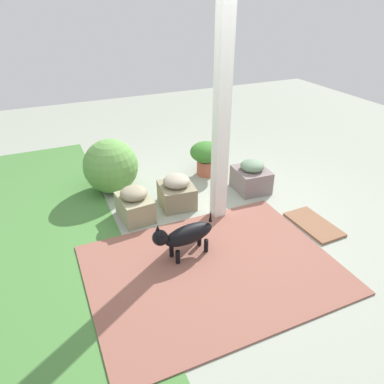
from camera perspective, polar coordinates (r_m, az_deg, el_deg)
The scene contains 10 objects.
ground_plane at distance 4.27m, azimuth 2.84°, elevation -5.20°, with size 12.00×12.00×0.00m, color #979D8D.
brick_path at distance 3.66m, azimuth 3.29°, elevation -11.98°, with size 1.80×2.40×0.02m, color #8B5547.
porch_pillar at distance 3.92m, azimuth 4.70°, elevation 12.11°, with size 0.15×0.15×2.53m, color white.
stone_planter_nearest at distance 4.98m, azimuth 9.31°, elevation 2.36°, with size 0.50×0.45×0.43m.
stone_planter_mid at distance 4.55m, azimuth -2.43°, elevation 0.03°, with size 0.48×0.45×0.42m.
stone_planter_far at distance 4.34m, azimuth -9.02°, elevation -1.92°, with size 0.50×0.39×0.42m.
round_shrub at distance 4.94m, azimuth -12.68°, elevation 4.01°, with size 0.73×0.73×0.73m, color #5F9746.
terracotta_pot_broad at distance 5.30m, azimuth 2.28°, elevation 5.82°, with size 0.48×0.48×0.50m.
dog at distance 3.65m, azimuth -1.16°, elevation -6.83°, with size 0.26×0.68×0.47m.
doormat at distance 4.48m, azimuth 18.63°, elevation -4.86°, with size 0.67×0.37×0.03m, color brown.
Camera 1 is at (-3.12, 1.62, 2.43)m, focal length 33.84 mm.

